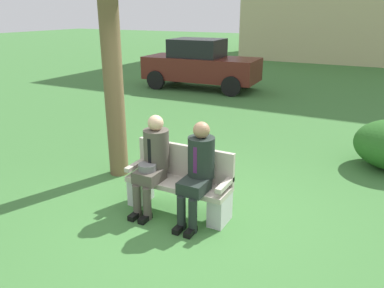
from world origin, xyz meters
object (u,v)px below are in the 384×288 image
park_bench (180,183)px  seated_man_left (153,159)px  seated_man_right (198,168)px  parked_car_near (200,64)px

park_bench → seated_man_left: 0.49m
park_bench → seated_man_left: bearing=-159.8°
seated_man_left → seated_man_right: (0.67, 0.01, 0.00)m
seated_man_right → parked_car_near: (-3.92, 7.87, 0.11)m
park_bench → parked_car_near: (-3.59, 7.75, 0.44)m
seated_man_left → seated_man_right: bearing=0.5°
seated_man_left → parked_car_near: 8.52m
park_bench → seated_man_right: (0.33, -0.12, 0.33)m
park_bench → seated_man_left: seated_man_left is taller
park_bench → seated_man_right: seated_man_right is taller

